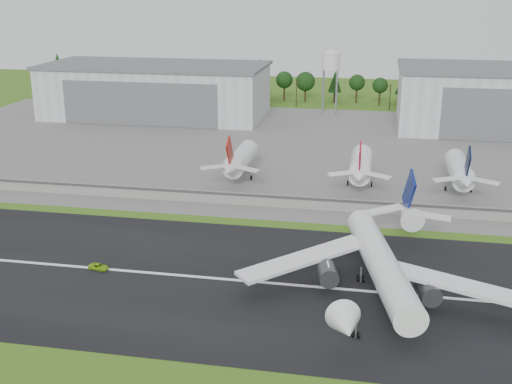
% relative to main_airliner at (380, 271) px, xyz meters
% --- Properties ---
extents(ground, '(600.00, 600.00, 0.00)m').
position_rel_main_airliner_xyz_m(ground, '(-18.69, -9.57, -4.89)').
color(ground, '#3B6C19').
rests_on(ground, ground).
extents(runway, '(320.00, 60.00, 0.10)m').
position_rel_main_airliner_xyz_m(runway, '(-18.69, 0.43, -4.84)').
color(runway, black).
rests_on(runway, ground).
extents(runway_centerline, '(220.00, 1.00, 0.02)m').
position_rel_main_airliner_xyz_m(runway_centerline, '(-18.69, 0.43, -4.78)').
color(runway_centerline, white).
rests_on(runway_centerline, runway).
extents(apron, '(320.00, 150.00, 0.10)m').
position_rel_main_airliner_xyz_m(apron, '(-18.69, 110.43, -4.84)').
color(apron, slate).
rests_on(apron, ground).
extents(blast_fence, '(240.00, 0.61, 3.50)m').
position_rel_main_airliner_xyz_m(blast_fence, '(-18.69, 45.41, -3.09)').
color(blast_fence, gray).
rests_on(blast_fence, ground).
extents(hangar_west, '(97.00, 44.00, 23.20)m').
position_rel_main_airliner_xyz_m(hangar_west, '(-98.69, 155.34, 6.74)').
color(hangar_west, silver).
rests_on(hangar_west, ground).
extents(water_tower, '(8.40, 8.40, 29.40)m').
position_rel_main_airliner_xyz_m(water_tower, '(-23.69, 175.43, 19.66)').
color(water_tower, '#99999E').
rests_on(water_tower, ground).
extents(utility_poles, '(230.00, 3.00, 12.00)m').
position_rel_main_airliner_xyz_m(utility_poles, '(-18.69, 190.43, -4.89)').
color(utility_poles, black).
rests_on(utility_poles, ground).
extents(treeline, '(320.00, 16.00, 22.00)m').
position_rel_main_airliner_xyz_m(treeline, '(-18.69, 205.43, -4.89)').
color(treeline, black).
rests_on(treeline, ground).
extents(main_airliner, '(55.95, 58.84, 18.17)m').
position_rel_main_airliner_xyz_m(main_airliner, '(0.00, 0.00, 0.00)').
color(main_airliner, white).
rests_on(main_airliner, runway).
extents(ground_vehicle, '(4.71, 2.92, 1.22)m').
position_rel_main_airliner_xyz_m(ground_vehicle, '(-57.62, 0.06, -4.19)').
color(ground_vehicle, '#84C317').
rests_on(ground_vehicle, runway).
extents(parked_jet_red_a, '(7.36, 31.29, 16.81)m').
position_rel_main_airliner_xyz_m(parked_jet_red_a, '(-42.16, 67.00, 1.40)').
color(parked_jet_red_a, silver).
rests_on(parked_jet_red_a, ground).
extents(parked_jet_red_b, '(7.36, 31.29, 16.92)m').
position_rel_main_airliner_xyz_m(parked_jet_red_b, '(-6.13, 67.02, 1.51)').
color(parked_jet_red_b, white).
rests_on(parked_jet_red_b, ground).
extents(parked_jet_navy, '(7.36, 31.29, 16.89)m').
position_rel_main_airliner_xyz_m(parked_jet_navy, '(21.76, 67.01, 1.47)').
color(parked_jet_navy, white).
rests_on(parked_jet_navy, ground).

